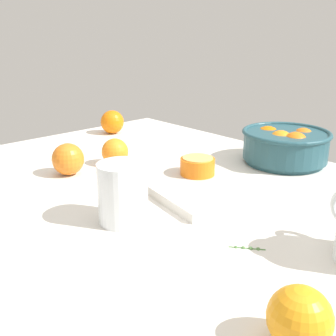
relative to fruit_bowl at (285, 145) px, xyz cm
name	(u,v)px	position (x,y,z in cm)	size (l,w,h in cm)	color
ground_plane	(166,195)	(-7.30, -38.32, -6.70)	(129.83, 97.34, 3.00)	silver
fruit_bowl	(285,145)	(0.00, 0.00, 0.00)	(24.29, 24.29, 9.88)	#234C56
juice_glass	(123,196)	(-0.30, -55.87, 0.07)	(9.79, 9.79, 12.00)	white
cutting_board	(191,182)	(-4.61, -32.39, -4.18)	(34.36, 23.20, 2.06)	beige
orange_half_0	(197,166)	(-5.61, -29.29, -0.99)	(8.46, 8.46, 4.38)	orange
loose_orange_0	(300,318)	(41.48, -61.10, -1.24)	(7.93, 7.93, 7.93)	orange
loose_orange_1	(68,159)	(-32.09, -49.73, -1.06)	(8.29, 8.29, 8.29)	orange
loose_orange_2	(112,122)	(-60.48, -15.68, -1.07)	(8.26, 8.26, 8.26)	orange
loose_orange_3	(115,152)	(-30.68, -35.97, -1.51)	(7.40, 7.40, 7.40)	orange
herb_sprig_0	(248,247)	(23.08, -46.55, -4.94)	(5.21, 4.13, 0.80)	#4B783E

